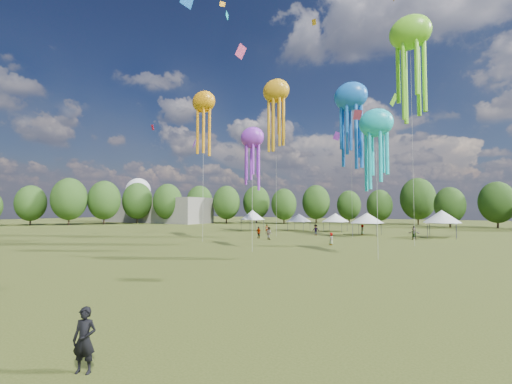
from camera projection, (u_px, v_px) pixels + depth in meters
The scene contains 10 objects.
ground at pixel (38, 315), 15.09m from camera, with size 300.00×300.00×0.00m, color #384416.
observer_main at pixel (84, 340), 9.82m from camera, with size 0.68×0.44×1.86m, color black.
spectator_near at pixel (269, 233), 51.47m from camera, with size 0.91×0.71×1.88m, color gray.
spectators_far at pixel (346, 232), 55.80m from camera, with size 26.29×25.09×1.91m.
festival_tents at pixel (339, 217), 64.11m from camera, with size 40.18×11.77×4.43m.
show_kites at pixel (331, 99), 50.20m from camera, with size 30.54×26.71×29.61m.
small_kites at pixel (336, 36), 50.57m from camera, with size 75.00×65.88×44.38m.
treeline at pixel (350, 199), 70.72m from camera, with size 201.57×95.24×13.43m.
hangar at pixel (155, 210), 114.12m from camera, with size 40.00×12.00×8.00m, color gray.
radome at pixel (138, 194), 127.85m from camera, with size 9.00×9.00×16.00m.
Camera 1 is at (16.23, -8.06, 4.71)m, focal length 23.98 mm.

